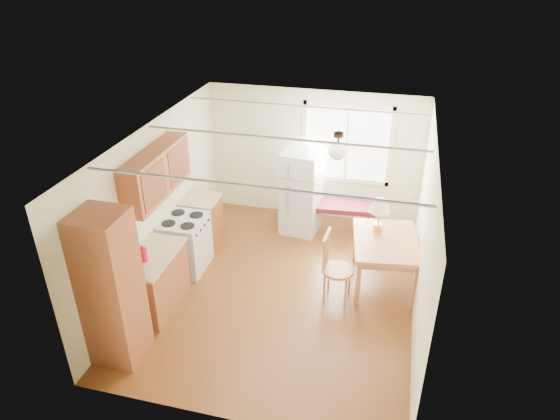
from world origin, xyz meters
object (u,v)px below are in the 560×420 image
(refrigerator, at_px, (301,192))
(dining_table, at_px, (385,246))
(chair, at_px, (332,262))
(bench, at_px, (341,207))

(refrigerator, relative_size, dining_table, 1.12)
(dining_table, xyz_separation_m, chair, (-0.74, -0.52, -0.08))
(refrigerator, height_order, dining_table, refrigerator)
(refrigerator, relative_size, chair, 1.46)
(bench, relative_size, chair, 1.18)
(refrigerator, height_order, bench, refrigerator)
(refrigerator, bearing_deg, dining_table, -33.16)
(refrigerator, height_order, chair, refrigerator)
(refrigerator, distance_m, dining_table, 2.07)
(bench, bearing_deg, dining_table, -63.56)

